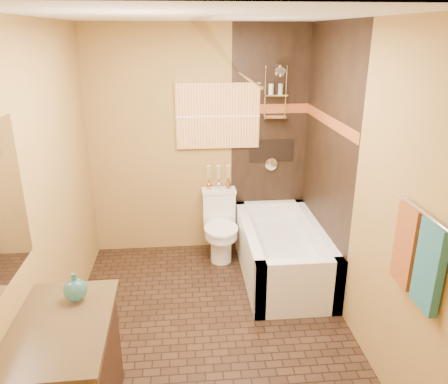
{
  "coord_description": "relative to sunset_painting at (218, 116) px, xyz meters",
  "views": [
    {
      "loc": [
        -0.17,
        -3.18,
        2.4
      ],
      "look_at": [
        0.17,
        0.4,
        1.08
      ],
      "focal_mm": 35.0,
      "sensor_mm": 36.0,
      "label": 1
    }
  ],
  "objects": [
    {
      "name": "floor",
      "position": [
        -0.2,
        -1.48,
        -1.55
      ],
      "size": [
        3.0,
        3.0,
        0.0
      ],
      "primitive_type": "plane",
      "color": "black",
      "rests_on": "ground"
    },
    {
      "name": "wall_left",
      "position": [
        -1.4,
        -1.48,
        -0.3
      ],
      "size": [
        0.02,
        3.0,
        2.5
      ],
      "primitive_type": "cube",
      "color": "#A37C3F",
      "rests_on": "floor"
    },
    {
      "name": "wall_right",
      "position": [
        1.0,
        -1.48,
        -0.3
      ],
      "size": [
        0.02,
        3.0,
        2.5
      ],
      "primitive_type": "cube",
      "color": "#A37C3F",
      "rests_on": "floor"
    },
    {
      "name": "wall_back",
      "position": [
        -0.2,
        0.02,
        -0.3
      ],
      "size": [
        2.4,
        0.02,
        2.5
      ],
      "primitive_type": "cube",
      "color": "#A37C3F",
      "rests_on": "floor"
    },
    {
      "name": "wall_front",
      "position": [
        -0.2,
        -2.98,
        -0.3
      ],
      "size": [
        2.4,
        0.02,
        2.5
      ],
      "primitive_type": "cube",
      "color": "#A37C3F",
      "rests_on": "floor"
    },
    {
      "name": "ceiling",
      "position": [
        -0.2,
        -1.48,
        0.95
      ],
      "size": [
        3.0,
        3.0,
        0.0
      ],
      "primitive_type": "plane",
      "color": "silver",
      "rests_on": "wall_back"
    },
    {
      "name": "alcove_tile_back",
      "position": [
        0.57,
        0.01,
        -0.3
      ],
      "size": [
        0.85,
        0.01,
        2.5
      ],
      "primitive_type": "cube",
      "color": "black",
      "rests_on": "wall_back"
    },
    {
      "name": "alcove_tile_right",
      "position": [
        0.99,
        -0.73,
        -0.3
      ],
      "size": [
        0.01,
        1.5,
        2.5
      ],
      "primitive_type": "cube",
      "color": "black",
      "rests_on": "wall_right"
    },
    {
      "name": "mosaic_band_back",
      "position": [
        0.57,
        0.0,
        0.07
      ],
      "size": [
        0.85,
        0.01,
        0.1
      ],
      "primitive_type": "cube",
      "color": "maroon",
      "rests_on": "alcove_tile_back"
    },
    {
      "name": "mosaic_band_right",
      "position": [
        0.98,
        -0.73,
        0.07
      ],
      "size": [
        0.01,
        1.5,
        0.1
      ],
      "primitive_type": "cube",
      "color": "maroon",
      "rests_on": "alcove_tile_right"
    },
    {
      "name": "alcove_niche",
      "position": [
        0.6,
        0.01,
        -0.4
      ],
      "size": [
        0.5,
        0.01,
        0.25
      ],
      "primitive_type": "cube",
      "color": "black",
      "rests_on": "alcove_tile_back"
    },
    {
      "name": "shower_fixtures",
      "position": [
        0.6,
        -0.1,
        0.12
      ],
      "size": [
        0.24,
        0.33,
        1.16
      ],
      "color": "silver",
      "rests_on": "floor"
    },
    {
      "name": "curtain_rod",
      "position": [
        0.2,
        -0.73,
        0.47
      ],
      "size": [
        0.03,
        1.55,
        0.03
      ],
      "primitive_type": "cylinder",
      "rotation": [
        1.57,
        0.0,
        0.0
      ],
      "color": "silver",
      "rests_on": "wall_back"
    },
    {
      "name": "towel_bar",
      "position": [
        0.95,
        -2.53,
        -0.1
      ],
      "size": [
        0.02,
        0.55,
        0.02
      ],
      "primitive_type": "cylinder",
      "rotation": [
        1.57,
        0.0,
        0.0
      ],
      "color": "silver",
      "rests_on": "wall_right"
    },
    {
      "name": "towel_teal",
      "position": [
        0.96,
        -2.66,
        -0.37
      ],
      "size": [
        0.05,
        0.22,
        0.52
      ],
      "primitive_type": "cube",
      "color": "#21596E",
      "rests_on": "towel_bar"
    },
    {
      "name": "towel_rust",
      "position": [
        0.96,
        -2.4,
        -0.37
      ],
      "size": [
        0.05,
        0.22,
        0.52
      ],
      "primitive_type": "cube",
      "color": "brown",
      "rests_on": "towel_bar"
    },
    {
      "name": "sunset_painting",
      "position": [
        0.0,
        0.0,
        0.0
      ],
      "size": [
        0.9,
        0.04,
        0.7
      ],
      "primitive_type": "cube",
      "color": "orange",
      "rests_on": "wall_back"
    },
    {
      "name": "bathtub",
      "position": [
        0.6,
        -0.73,
        -1.33
      ],
      "size": [
        0.8,
        1.5,
        0.55
      ],
      "color": "white",
      "rests_on": "floor"
    },
    {
      "name": "toilet",
      "position": [
        -0.0,
        -0.25,
        -1.17
      ],
      "size": [
        0.38,
        0.56,
        0.75
      ],
      "rotation": [
        0.0,
        0.0,
        0.01
      ],
      "color": "white",
      "rests_on": "floor"
    },
    {
      "name": "vanity",
      "position": [
        -1.12,
        -2.48,
        -1.14
      ],
      "size": [
        0.58,
        0.93,
        0.81
      ],
      "rotation": [
        0.0,
        0.0,
        0.02
      ],
      "color": "black",
      "rests_on": "floor"
    },
    {
      "name": "teal_bottle",
      "position": [
        -1.07,
        -2.23,
        -0.65
      ],
      "size": [
        0.15,
        0.15,
        0.23
      ],
      "primitive_type": null,
      "rotation": [
        0.0,
        0.0,
        -0.01
      ],
      "color": "#246C6D",
      "rests_on": "vanity"
    },
    {
      "name": "bud_vases",
      "position": [
        0.0,
        -0.09,
        -0.65
      ],
      "size": [
        0.27,
        0.06,
        0.27
      ],
      "color": "#CA8C3F",
      "rests_on": "toilet"
    }
  ]
}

